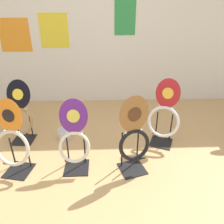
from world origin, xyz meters
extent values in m
plane|color=tan|center=(0.00, 0.00, 0.00)|extent=(14.00, 14.00, 0.00)
cube|color=silver|center=(0.00, 2.36, 1.30)|extent=(8.00, 0.06, 2.60)
cube|color=orange|center=(-1.40, 2.32, 1.22)|extent=(0.52, 0.01, 0.54)
cube|color=#2D8E47|center=(0.46, 2.32, 1.52)|extent=(0.35, 0.01, 0.62)
cube|color=yellow|center=(-0.73, 2.32, 1.29)|extent=(0.48, 0.01, 0.56)
cube|color=black|center=(-1.04, 1.00, 0.01)|extent=(0.30, 0.30, 0.01)
cylinder|color=black|center=(-1.13, 1.10, 0.20)|extent=(0.02, 0.02, 0.37)
cylinder|color=black|center=(-0.94, 1.08, 0.20)|extent=(0.02, 0.02, 0.37)
cylinder|color=black|center=(-1.05, 0.92, 0.16)|extent=(0.22, 0.03, 0.02)
torus|color=#9E7042|center=(-1.04, 0.98, 0.31)|extent=(0.39, 0.23, 0.35)
ellipsoid|color=black|center=(-1.04, 1.11, 0.65)|extent=(0.33, 0.16, 0.38)
ellipsoid|color=yellow|center=(-1.04, 1.10, 0.65)|extent=(0.15, 0.06, 0.14)
sphere|color=silver|center=(-1.13, 1.06, 0.46)|extent=(0.02, 0.02, 0.02)
sphere|color=silver|center=(-0.95, 1.05, 0.46)|extent=(0.02, 0.02, 0.02)
cube|color=black|center=(-0.24, 0.40, 0.01)|extent=(0.28, 0.28, 0.01)
cylinder|color=black|center=(-0.34, 0.49, 0.22)|extent=(0.02, 0.02, 0.41)
cylinder|color=black|center=(-0.14, 0.49, 0.22)|extent=(0.02, 0.02, 0.41)
cylinder|color=black|center=(-0.24, 0.32, 0.17)|extent=(0.22, 0.02, 0.02)
torus|color=beige|center=(-0.24, 0.38, 0.32)|extent=(0.35, 0.20, 0.32)
ellipsoid|color=#60237F|center=(-0.24, 0.51, 0.64)|extent=(0.31, 0.14, 0.37)
ellipsoid|color=#E5CC4C|center=(-0.24, 0.50, 0.64)|extent=(0.14, 0.05, 0.14)
sphere|color=silver|center=(-0.33, 0.45, 0.45)|extent=(0.02, 0.02, 0.02)
sphere|color=silver|center=(-0.15, 0.45, 0.45)|extent=(0.02, 0.02, 0.02)
cube|color=black|center=(0.41, 0.36, 0.01)|extent=(0.35, 0.35, 0.01)
cylinder|color=black|center=(0.29, 0.42, 0.24)|extent=(0.02, 0.02, 0.46)
cylinder|color=black|center=(0.48, 0.48, 0.24)|extent=(0.02, 0.02, 0.46)
cylinder|color=black|center=(0.43, 0.29, 0.19)|extent=(0.22, 0.08, 0.02)
torus|color=black|center=(0.42, 0.34, 0.36)|extent=(0.38, 0.22, 0.36)
ellipsoid|color=#936033|center=(0.40, 0.38, 0.71)|extent=(0.33, 0.13, 0.41)
ellipsoid|color=#4C2D19|center=(0.41, 0.37, 0.72)|extent=(0.15, 0.06, 0.16)
sphere|color=silver|center=(0.32, 0.34, 0.51)|extent=(0.02, 0.02, 0.02)
sphere|color=silver|center=(0.49, 0.40, 0.51)|extent=(0.02, 0.02, 0.02)
cube|color=black|center=(0.87, 0.87, 0.01)|extent=(0.37, 0.37, 0.01)
cylinder|color=black|center=(0.81, 0.99, 0.21)|extent=(0.02, 0.02, 0.41)
cylinder|color=black|center=(0.99, 0.91, 0.21)|extent=(0.02, 0.02, 0.41)
cylinder|color=black|center=(0.84, 0.80, 0.17)|extent=(0.21, 0.11, 0.02)
torus|color=silver|center=(0.86, 0.85, 0.35)|extent=(0.45, 0.34, 0.39)
ellipsoid|color=#AD1E23|center=(0.90, 0.95, 0.70)|extent=(0.33, 0.23, 0.38)
ellipsoid|color=yellow|center=(0.90, 0.94, 0.71)|extent=(0.14, 0.09, 0.14)
sphere|color=silver|center=(0.81, 0.95, 0.52)|extent=(0.02, 0.02, 0.02)
sphere|color=silver|center=(0.97, 0.88, 0.52)|extent=(0.02, 0.02, 0.02)
cube|color=black|center=(-0.90, 0.37, 0.01)|extent=(0.33, 0.33, 0.01)
cylinder|color=black|center=(-0.98, 0.48, 0.20)|extent=(0.02, 0.02, 0.37)
cylinder|color=black|center=(-0.78, 0.44, 0.20)|extent=(0.02, 0.02, 0.37)
cylinder|color=black|center=(-0.91, 0.30, 0.16)|extent=(0.22, 0.06, 0.02)
torus|color=beige|center=(-0.90, 0.35, 0.34)|extent=(0.43, 0.24, 0.40)
ellipsoid|color=orange|center=(-0.89, 0.43, 0.70)|extent=(0.31, 0.13, 0.37)
ellipsoid|color=black|center=(-0.89, 0.41, 0.70)|extent=(0.14, 0.05, 0.14)
sphere|color=silver|center=(-0.97, 0.42, 0.51)|extent=(0.02, 0.02, 0.02)
sphere|color=silver|center=(-0.81, 0.39, 0.51)|extent=(0.02, 0.02, 0.02)
cylinder|color=silver|center=(-0.47, 1.03, 0.07)|extent=(0.18, 0.18, 0.14)
torus|color=silver|center=(-0.47, 1.03, 0.13)|extent=(0.18, 0.18, 0.01)
cylinder|color=#B2B2B7|center=(-0.47, 1.03, 0.14)|extent=(0.16, 0.16, 0.00)
camera|label=1|loc=(0.10, -1.58, 1.76)|focal=35.00mm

